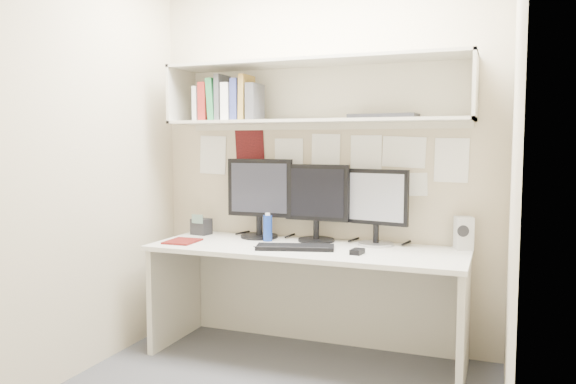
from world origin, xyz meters
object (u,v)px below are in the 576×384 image
at_px(monitor_center, 317,200).
at_px(monitor_right, 377,204).
at_px(desk, 306,303).
at_px(maroon_notebook, 182,241).
at_px(monitor_left, 260,196).
at_px(desk_phone, 201,226).
at_px(keyboard, 295,247).
at_px(speaker, 464,233).

distance_m(monitor_center, monitor_right, 0.40).
relative_size(desk, maroon_notebook, 8.58).
bearing_deg(monitor_left, desk_phone, -176.67).
xyz_separation_m(keyboard, maroon_notebook, (-0.79, -0.04, -0.01)).
bearing_deg(monitor_right, desk_phone, -167.53).
bearing_deg(desk, monitor_center, 90.69).
relative_size(desk, monitor_left, 3.65).
bearing_deg(desk_phone, monitor_center, 11.61).
height_order(monitor_left, desk_phone, monitor_left).
bearing_deg(speaker, monitor_center, 163.98).
bearing_deg(keyboard, desk_phone, 145.48).
bearing_deg(desk_phone, maroon_notebook, -73.25).
bearing_deg(monitor_right, desk, -140.46).
xyz_separation_m(monitor_center, maroon_notebook, (-0.82, -0.36, -0.27)).
distance_m(monitor_right, maroon_notebook, 1.30).
distance_m(monitor_center, maroon_notebook, 0.94).
bearing_deg(speaker, monitor_left, 163.18).
xyz_separation_m(monitor_right, maroon_notebook, (-1.23, -0.36, -0.26)).
distance_m(desk, maroon_notebook, 0.91).
bearing_deg(maroon_notebook, speaker, 10.81).
height_order(monitor_left, speaker, monitor_left).
distance_m(monitor_right, keyboard, 0.60).
bearing_deg(desk_phone, desk, -2.71).
relative_size(monitor_left, speaker, 2.68).
relative_size(monitor_center, speaker, 2.52).
bearing_deg(desk, desk_phone, 167.92).
distance_m(monitor_left, keyboard, 0.57).
bearing_deg(monitor_left, desk, -28.55).
bearing_deg(monitor_center, maroon_notebook, -153.22).
relative_size(monitor_center, keyboard, 1.07).
bearing_deg(monitor_center, desk_phone, -174.63).
xyz_separation_m(monitor_left, monitor_center, (0.42, 0.00, -0.01)).
relative_size(monitor_left, keyboard, 1.14).
relative_size(desk, desk_phone, 13.27).
xyz_separation_m(speaker, maroon_notebook, (-1.76, -0.40, -0.10)).
bearing_deg(monitor_center, speaker, 5.74).
relative_size(monitor_left, monitor_right, 1.12).
height_order(desk, speaker, speaker).
distance_m(desk, monitor_center, 0.68).
distance_m(monitor_left, speaker, 1.37).
bearing_deg(speaker, keyboard, -178.20).
relative_size(monitor_right, desk_phone, 3.26).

